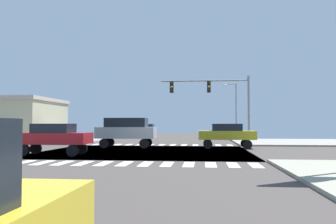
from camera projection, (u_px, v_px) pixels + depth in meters
ground at (145, 152)px, 23.17m from camera, size 90.00×90.00×0.05m
sidewalk_corner_ne at (295, 142)px, 33.80m from camera, size 12.00×12.00×0.14m
sidewalk_corner_nw at (44, 141)px, 36.42m from camera, size 12.00×12.00×0.14m
crosswalk_near at (114, 164)px, 15.94m from camera, size 13.50×2.00×0.01m
crosswalk_far at (156, 145)px, 30.46m from camera, size 13.50×2.00×0.01m
traffic_signal_mast at (213, 94)px, 30.31m from camera, size 7.85×0.55×6.13m
street_lamp at (234, 105)px, 44.05m from camera, size 1.78×0.32×7.12m
bank_building at (8, 119)px, 40.36m from camera, size 12.81×9.63×4.87m
sedan_nearside_1 at (227, 134)px, 26.11m from camera, size 4.30×1.80×1.88m
suv_crossing_2 at (126, 130)px, 26.92m from camera, size 4.60×1.96×2.34m
sedan_trailing_3 at (54, 136)px, 20.23m from camera, size 4.30×1.80×1.88m
sedan_outer_5 at (149, 129)px, 56.67m from camera, size 1.80×4.30×1.88m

